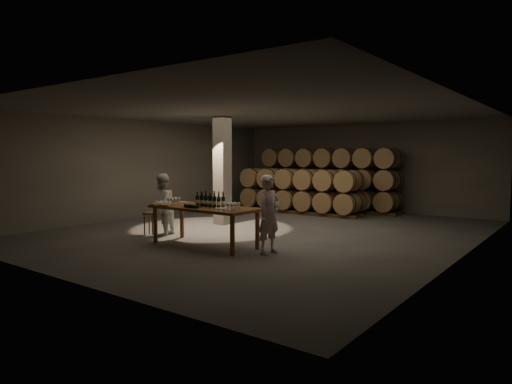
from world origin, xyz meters
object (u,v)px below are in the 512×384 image
Objects in this scene: tasting_table at (204,211)px; plate at (221,208)px; person_woman at (162,205)px; stool at (149,217)px; bottle_cluster at (210,201)px; person_man at (269,214)px; notebook_near at (166,205)px.

plate is (0.56, -0.08, 0.11)m from tasting_table.
stool is at bearing -82.37° from person_woman.
bottle_cluster is at bearing -3.08° from stool.
person_man is at bearing 0.21° from stool.
tasting_table is at bearing 101.97° from person_man.
notebook_near is (-0.92, -0.49, -0.11)m from bottle_cluster.
plate is at bearing -18.54° from bottle_cluster.
notebook_near is 0.44× the size of stool.
plate reaches higher than tasting_table.
person_man is (3.81, 0.01, 0.36)m from stool.
person_woman is at bearing 128.32° from notebook_near.
stool is (-2.72, 0.27, -0.44)m from plate.
stool is at bearing 176.92° from bottle_cluster.
person_woman reaches higher than bottle_cluster.
bottle_cluster is 1.56m from person_man.
bottle_cluster reaches higher than plate.
bottle_cluster is 1.96m from person_woman.
tasting_table is 0.58m from plate.
plate reaches higher than stool.
tasting_table is at bearing -5.01° from stool.
stool is at bearing 174.99° from tasting_table.
person_woman is at bearing 24.88° from stool.
bottle_cluster is (0.12, 0.07, 0.23)m from tasting_table.
bottle_cluster is at bearing 161.46° from plate.
bottle_cluster reaches higher than stool.
plate is 0.49× the size of stool.
tasting_table is at bearing 171.62° from plate.
person_man reaches higher than plate.
plate is at bearing -0.52° from notebook_near.
stool is 3.83m from person_man.
tasting_table is at bearing -149.90° from bottle_cluster.
person_woman is at bearing 169.14° from tasting_table.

